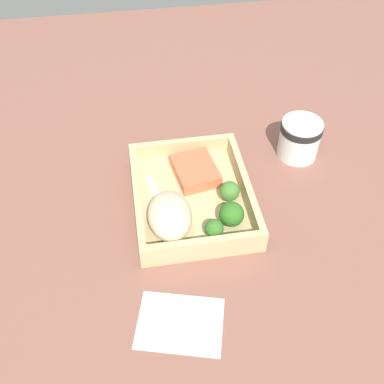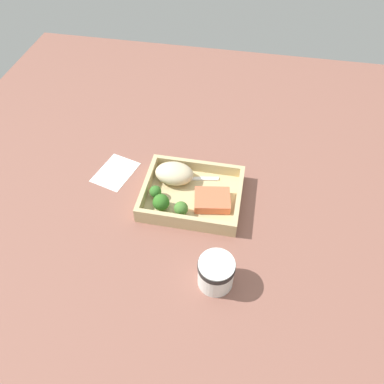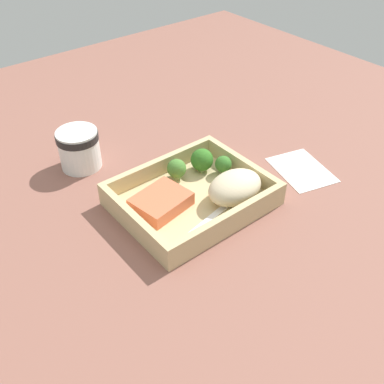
# 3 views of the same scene
# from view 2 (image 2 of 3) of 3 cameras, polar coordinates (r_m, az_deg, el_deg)

# --- Properties ---
(ground_plane) EXTENTS (1.60, 1.60, 0.02)m
(ground_plane) POSITION_cam_2_polar(r_m,az_deg,el_deg) (1.01, 0.00, -1.38)
(ground_plane) COLOR #895749
(takeout_tray) EXTENTS (0.26, 0.21, 0.01)m
(takeout_tray) POSITION_cam_2_polar(r_m,az_deg,el_deg) (0.99, 0.00, -0.79)
(takeout_tray) COLOR #C9B480
(takeout_tray) RESTS_ON ground_plane
(tray_rim) EXTENTS (0.26, 0.21, 0.03)m
(tray_rim) POSITION_cam_2_polar(r_m,az_deg,el_deg) (0.98, 0.00, 0.06)
(tray_rim) COLOR #C9B480
(tray_rim) RESTS_ON takeout_tray
(salmon_fillet) EXTENTS (0.10, 0.09, 0.02)m
(salmon_fillet) POSITION_cam_2_polar(r_m,az_deg,el_deg) (0.96, 3.10, -1.25)
(salmon_fillet) COLOR #E46A45
(salmon_fillet) RESTS_ON takeout_tray
(mashed_potatoes) EXTENTS (0.10, 0.07, 0.05)m
(mashed_potatoes) POSITION_cam_2_polar(r_m,az_deg,el_deg) (1.01, -2.72, 2.85)
(mashed_potatoes) COLOR beige
(mashed_potatoes) RESTS_ON takeout_tray
(broccoli_floret_1) EXTENTS (0.04, 0.04, 0.05)m
(broccoli_floret_1) POSITION_cam_2_polar(r_m,az_deg,el_deg) (0.95, -4.74, -1.59)
(broccoli_floret_1) COLOR #87A966
(broccoli_floret_1) RESTS_ON takeout_tray
(broccoli_floret_2) EXTENTS (0.03, 0.03, 0.04)m
(broccoli_floret_2) POSITION_cam_2_polar(r_m,az_deg,el_deg) (0.98, -5.60, 0.05)
(broccoli_floret_2) COLOR #7FA160
(broccoli_floret_2) RESTS_ON takeout_tray
(broccoli_floret_3) EXTENTS (0.04, 0.04, 0.04)m
(broccoli_floret_3) POSITION_cam_2_polar(r_m,az_deg,el_deg) (0.93, -1.69, -2.53)
(broccoli_floret_3) COLOR #77A059
(broccoli_floret_3) RESTS_ON takeout_tray
(fork) EXTENTS (0.16, 0.05, 0.00)m
(fork) POSITION_cam_2_polar(r_m,az_deg,el_deg) (1.03, -1.09, 2.07)
(fork) COLOR white
(fork) RESTS_ON takeout_tray
(paper_cup) EXTENTS (0.08, 0.08, 0.08)m
(paper_cup) POSITION_cam_2_polar(r_m,az_deg,el_deg) (0.83, 3.68, -12.05)
(paper_cup) COLOR white
(paper_cup) RESTS_ON ground_plane
(receipt_slip) EXTENTS (0.12, 0.14, 0.00)m
(receipt_slip) POSITION_cam_2_polar(r_m,az_deg,el_deg) (1.08, -11.59, 3.00)
(receipt_slip) COLOR white
(receipt_slip) RESTS_ON ground_plane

